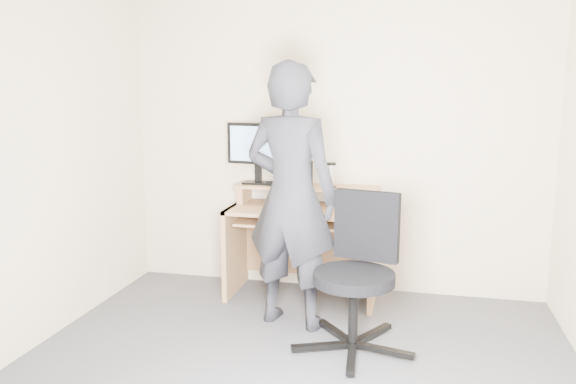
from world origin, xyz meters
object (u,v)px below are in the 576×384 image
at_px(office_chair, 358,267).
at_px(desk, 305,230).
at_px(person, 291,197).
at_px(monitor, 257,148).

bearing_deg(office_chair, desk, 134.51).
bearing_deg(person, office_chair, 165.06).
bearing_deg(desk, person, -87.52).
xyz_separation_m(monitor, office_chair, (0.96, -0.96, -0.67)).
bearing_deg(desk, monitor, 171.43).
distance_m(desk, person, 0.75).
distance_m(desk, monitor, 0.79).
distance_m(monitor, person, 0.87).
xyz_separation_m(desk, monitor, (-0.42, 0.06, 0.67)).
relative_size(desk, monitor, 2.23).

